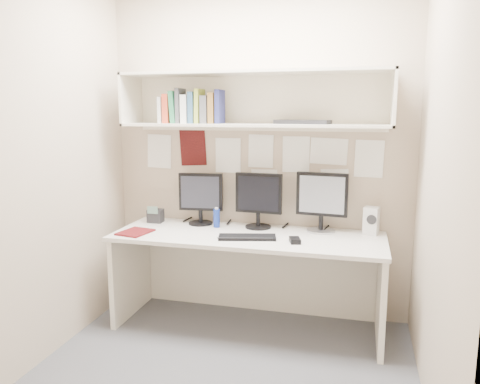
% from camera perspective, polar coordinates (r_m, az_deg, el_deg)
% --- Properties ---
extents(floor, '(2.40, 2.00, 0.01)m').
position_cam_1_polar(floor, '(3.20, -1.97, -20.92)').
color(floor, '#4A4B50').
rests_on(floor, ground).
extents(wall_back, '(2.40, 0.02, 2.60)m').
position_cam_1_polar(wall_back, '(3.73, 2.27, 4.71)').
color(wall_back, tan).
rests_on(wall_back, ground).
extents(wall_front, '(2.40, 0.02, 2.60)m').
position_cam_1_polar(wall_front, '(1.84, -11.03, -0.85)').
color(wall_front, tan).
rests_on(wall_front, ground).
extents(wall_left, '(0.02, 2.00, 2.60)m').
position_cam_1_polar(wall_left, '(3.31, -22.49, 3.31)').
color(wall_left, tan).
rests_on(wall_left, ground).
extents(wall_right, '(0.02, 2.00, 2.60)m').
position_cam_1_polar(wall_right, '(2.68, 23.27, 1.88)').
color(wall_right, tan).
rests_on(wall_right, ground).
extents(desk, '(2.00, 0.70, 0.73)m').
position_cam_1_polar(desk, '(3.60, 0.97, -10.75)').
color(desk, silver).
rests_on(desk, floor).
extents(overhead_hutch, '(2.00, 0.38, 0.40)m').
position_cam_1_polar(overhead_hutch, '(3.58, 1.83, 11.23)').
color(overhead_hutch, silver).
rests_on(overhead_hutch, wall_back).
extents(pinned_papers, '(1.92, 0.01, 0.48)m').
position_cam_1_polar(pinned_papers, '(3.73, 2.25, 3.94)').
color(pinned_papers, white).
rests_on(pinned_papers, wall_back).
extents(monitor_left, '(0.36, 0.19, 0.41)m').
position_cam_1_polar(monitor_left, '(3.77, -4.81, -0.50)').
color(monitor_left, black).
rests_on(monitor_left, desk).
extents(monitor_center, '(0.37, 0.20, 0.43)m').
position_cam_1_polar(monitor_center, '(3.64, 2.28, -0.71)').
color(monitor_center, black).
rests_on(monitor_center, desk).
extents(monitor_right, '(0.39, 0.21, 0.45)m').
position_cam_1_polar(monitor_right, '(3.57, 9.93, -0.91)').
color(monitor_right, '#A5A5AA').
rests_on(monitor_right, desk).
extents(keyboard, '(0.43, 0.23, 0.02)m').
position_cam_1_polar(keyboard, '(3.37, 0.88, -5.53)').
color(keyboard, black).
rests_on(keyboard, desk).
extents(mouse, '(0.10, 0.13, 0.03)m').
position_cam_1_polar(mouse, '(3.29, 6.71, -5.87)').
color(mouse, black).
rests_on(mouse, desk).
extents(speaker, '(0.12, 0.13, 0.20)m').
position_cam_1_polar(speaker, '(3.60, 15.71, -3.39)').
color(speaker, silver).
rests_on(speaker, desk).
extents(blue_bottle, '(0.05, 0.05, 0.16)m').
position_cam_1_polar(blue_bottle, '(3.68, -2.87, -3.17)').
color(blue_bottle, navy).
rests_on(blue_bottle, desk).
extents(maroon_notebook, '(0.24, 0.28, 0.01)m').
position_cam_1_polar(maroon_notebook, '(3.61, -12.65, -4.80)').
color(maroon_notebook, '#530E11').
rests_on(maroon_notebook, desk).
extents(desk_phone, '(0.12, 0.11, 0.14)m').
position_cam_1_polar(desk_phone, '(3.90, -10.27, -2.85)').
color(desk_phone, black).
rests_on(desk_phone, desk).
extents(book_stack, '(0.49, 0.16, 0.26)m').
position_cam_1_polar(book_stack, '(3.64, -5.90, 10.15)').
color(book_stack, '#B8B7B2').
rests_on(book_stack, overhead_hutch).
extents(hutch_tray, '(0.43, 0.23, 0.03)m').
position_cam_1_polar(hutch_tray, '(3.49, 7.63, 8.46)').
color(hutch_tray, black).
rests_on(hutch_tray, overhead_hutch).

